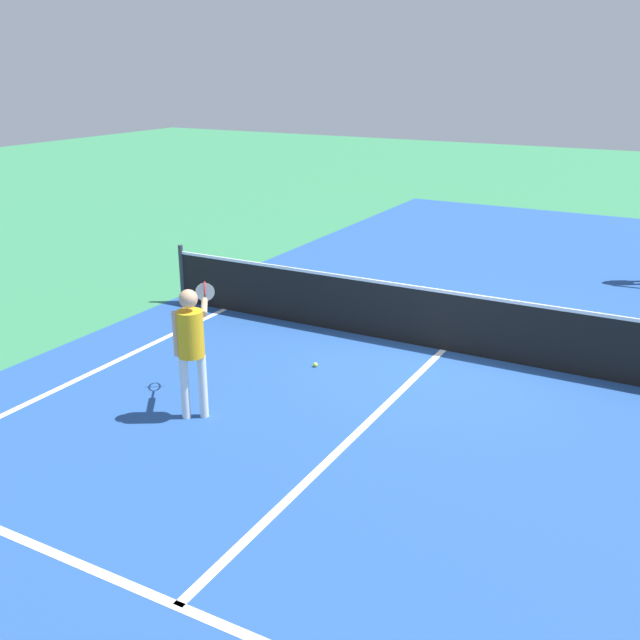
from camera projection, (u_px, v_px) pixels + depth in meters
name	position (u px, v px, depth m)	size (l,w,h in m)	color
ground_plane	(443.00, 350.00, 11.25)	(60.00, 60.00, 0.00)	#337F51
court_surface_inbounds	(443.00, 350.00, 11.25)	(10.62, 24.40, 0.00)	#234C93
line_service_near	(177.00, 606.00, 5.95)	(8.22, 0.10, 0.01)	white
line_center_service	(351.00, 438.00, 8.60)	(0.10, 6.40, 0.01)	white
net	(445.00, 320.00, 11.09)	(10.18, 0.09, 1.07)	#33383D
player_near	(191.00, 339.00, 8.81)	(0.67, 1.11, 1.66)	white
tennis_ball_near_net	(315.00, 365.00, 10.62)	(0.07, 0.07, 0.07)	#CCE033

